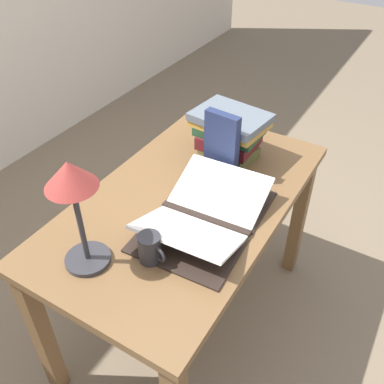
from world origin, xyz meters
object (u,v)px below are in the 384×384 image
object	(u,v)px
coffee_mug	(150,248)
book_stack_tall	(229,133)
book_standing_upright	(221,146)
reading_lamp	(73,190)
open_book	(205,215)

from	to	relation	value
coffee_mug	book_stack_tall	bearing A→B (deg)	5.53
book_standing_upright	coffee_mug	size ratio (longest dim) A/B	2.61
reading_lamp	coffee_mug	bearing A→B (deg)	-57.31
book_standing_upright	coffee_mug	world-z (taller)	book_standing_upright
book_stack_tall	reading_lamp	xyz separation A→B (m)	(-0.78, 0.10, 0.18)
book_stack_tall	coffee_mug	world-z (taller)	book_stack_tall
book_stack_tall	reading_lamp	bearing A→B (deg)	172.29
book_stack_tall	coffee_mug	distance (m)	0.67
open_book	reading_lamp	xyz separation A→B (m)	(-0.36, 0.23, 0.26)
open_book	reading_lamp	world-z (taller)	reading_lamp
book_standing_upright	reading_lamp	distance (m)	0.66
book_standing_upright	reading_lamp	size ratio (longest dim) A/B	0.72
open_book	reading_lamp	distance (m)	0.50
book_stack_tall	book_standing_upright	distance (m)	0.15
book_standing_upright	reading_lamp	bearing A→B (deg)	172.80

